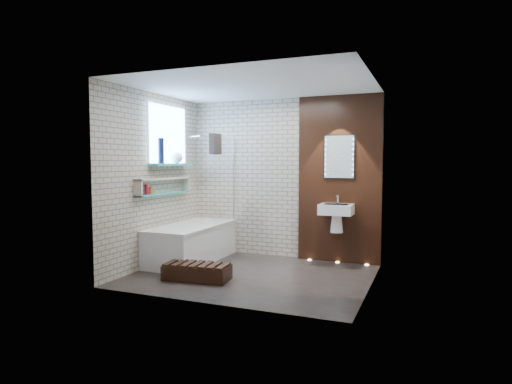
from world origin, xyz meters
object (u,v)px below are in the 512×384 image
at_px(bathtub, 192,243).
at_px(washbasin, 336,213).
at_px(led_mirror, 339,157).
at_px(bath_screen, 224,180).
at_px(walnut_step, 197,273).

height_order(bathtub, washbasin, washbasin).
height_order(bathtub, led_mirror, led_mirror).
distance_m(bath_screen, led_mirror, 1.89).
distance_m(washbasin, walnut_step, 2.30).
xyz_separation_m(bathtub, washbasin, (2.17, 0.62, 0.50)).
relative_size(bathtub, bath_screen, 1.24).
xyz_separation_m(bath_screen, washbasin, (1.82, 0.18, -0.49)).
distance_m(bathtub, led_mirror, 2.68).
bearing_deg(bath_screen, walnut_step, -78.55).
height_order(bath_screen, led_mirror, led_mirror).
relative_size(led_mirror, walnut_step, 0.80).
height_order(led_mirror, walnut_step, led_mirror).
bearing_deg(bath_screen, led_mirror, 10.66).
relative_size(bath_screen, walnut_step, 1.60).
bearing_deg(washbasin, bath_screen, -174.22).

